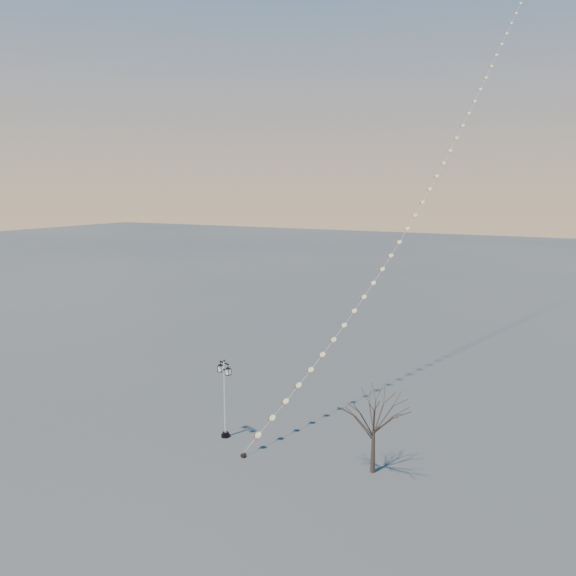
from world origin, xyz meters
The scene contains 4 objects.
ground centered at (0.00, 0.00, 0.00)m, with size 300.00×300.00×0.00m, color #464847.
street_lamp centered at (-2.01, 1.99, 2.42)m, with size 1.06×0.65×4.36m.
bare_tree centered at (6.47, 1.97, 2.72)m, with size 2.36×2.36×3.92m.
kite_train centered at (3.60, 20.56, 16.02)m, with size 7.44×40.98×32.18m.
Camera 1 is at (15.14, -22.84, 13.46)m, focal length 36.31 mm.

